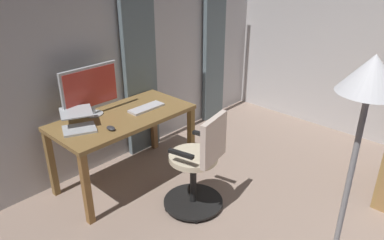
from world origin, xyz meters
TOP-DOWN VIEW (x-y plane):
  - back_room_partition at (0.00, -2.86)m, footprint 4.86×0.10m
  - curtain_left_panel at (-1.58, -2.75)m, footprint 0.38×0.06m
  - curtain_right_panel at (-0.30, -2.75)m, footprint 0.43×0.06m
  - desk at (0.26, -2.36)m, footprint 1.38×0.69m
  - office_chair at (0.10, -1.50)m, footprint 0.56×0.56m
  - computer_monitor at (0.44, -2.59)m, footprint 0.61×0.18m
  - computer_keyboard at (0.00, -2.31)m, footprint 0.38×0.14m
  - laptop at (0.71, -2.42)m, footprint 0.40×0.42m
  - computer_mouse at (0.53, -2.18)m, footprint 0.06×0.10m
  - floor_lamp at (0.51, -0.12)m, footprint 0.29×0.29m

SIDE VIEW (x-z plane):
  - office_chair at x=0.10m, z-range -0.03..0.93m
  - desk at x=0.26m, z-range 0.27..1.01m
  - computer_keyboard at x=0.00m, z-range 0.74..0.76m
  - computer_mouse at x=0.53m, z-range 0.74..0.77m
  - laptop at x=0.71m, z-range 0.71..0.87m
  - computer_monitor at x=0.44m, z-range 0.76..1.24m
  - curtain_left_panel at x=-1.58m, z-range 0.00..2.34m
  - curtain_right_panel at x=-0.30m, z-range 0.00..2.34m
  - back_room_partition at x=0.00m, z-range 0.00..2.73m
  - floor_lamp at x=0.51m, z-range 0.57..2.36m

